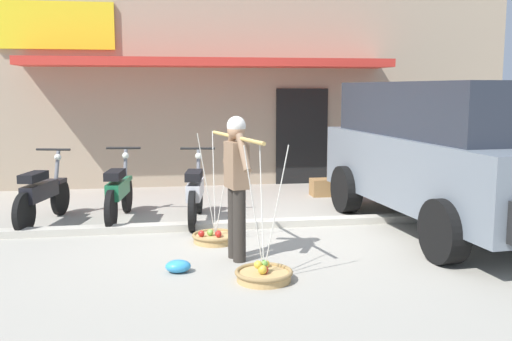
% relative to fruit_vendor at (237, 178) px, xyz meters
% --- Properties ---
extents(ground_plane, '(90.00, 90.00, 0.00)m').
position_rel_fruit_vendor_xyz_m(ground_plane, '(0.15, 0.86, -0.98)').
color(ground_plane, '#9E998C').
extents(sidewalk_curb, '(20.00, 0.24, 0.10)m').
position_rel_fruit_vendor_xyz_m(sidewalk_curb, '(0.15, 1.56, -0.93)').
color(sidewalk_curb, '#BAB4A5').
rests_on(sidewalk_curb, ground).
extents(fruit_vendor, '(0.39, 1.65, 1.70)m').
position_rel_fruit_vendor_xyz_m(fruit_vendor, '(0.00, 0.00, 0.00)').
color(fruit_vendor, '#2D2823').
rests_on(fruit_vendor, ground).
extents(fruit_basket_left_side, '(0.62, 0.62, 1.45)m').
position_rel_fruit_vendor_xyz_m(fruit_basket_left_side, '(-0.18, 0.82, -0.90)').
color(fruit_basket_left_side, tan).
rests_on(fruit_basket_left_side, ground).
extents(fruit_basket_right_side, '(0.62, 0.62, 1.45)m').
position_rel_fruit_vendor_xyz_m(fruit_basket_right_side, '(0.17, -0.82, -0.90)').
color(fruit_basket_right_side, tan).
rests_on(fruit_basket_right_side, ground).
extents(motorcycle_nearest_shop, '(0.63, 1.79, 1.09)m').
position_rel_fruit_vendor_xyz_m(motorcycle_nearest_shop, '(-2.61, 2.28, -0.52)').
color(motorcycle_nearest_shop, black).
rests_on(motorcycle_nearest_shop, ground).
extents(motorcycle_second_in_row, '(0.54, 1.81, 1.09)m').
position_rel_fruit_vendor_xyz_m(motorcycle_second_in_row, '(-1.50, 2.31, -0.52)').
color(motorcycle_second_in_row, black).
rests_on(motorcycle_second_in_row, ground).
extents(motorcycle_third_in_row, '(0.54, 1.81, 1.09)m').
position_rel_fruit_vendor_xyz_m(motorcycle_third_in_row, '(-0.35, 2.05, -0.52)').
color(motorcycle_third_in_row, black).
rests_on(motorcycle_third_in_row, ground).
extents(parked_truck, '(2.43, 4.93, 2.10)m').
position_rel_fruit_vendor_xyz_m(parked_truck, '(3.17, 1.01, 0.15)').
color(parked_truck, slate).
rests_on(parked_truck, ground).
extents(storefront_building, '(13.00, 6.00, 4.20)m').
position_rel_fruit_vendor_xyz_m(storefront_building, '(0.15, 7.83, 1.12)').
color(storefront_building, tan).
rests_on(storefront_building, ground).
extents(plastic_litter_bag, '(0.28, 0.22, 0.14)m').
position_rel_fruit_vendor_xyz_m(plastic_litter_bag, '(-0.71, -0.39, -0.91)').
color(plastic_litter_bag, '#3393D1').
rests_on(plastic_litter_bag, ground).
extents(wooden_crate, '(0.44, 0.36, 0.32)m').
position_rel_fruit_vendor_xyz_m(wooden_crate, '(2.15, 3.84, -0.82)').
color(wooden_crate, olive).
rests_on(wooden_crate, ground).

